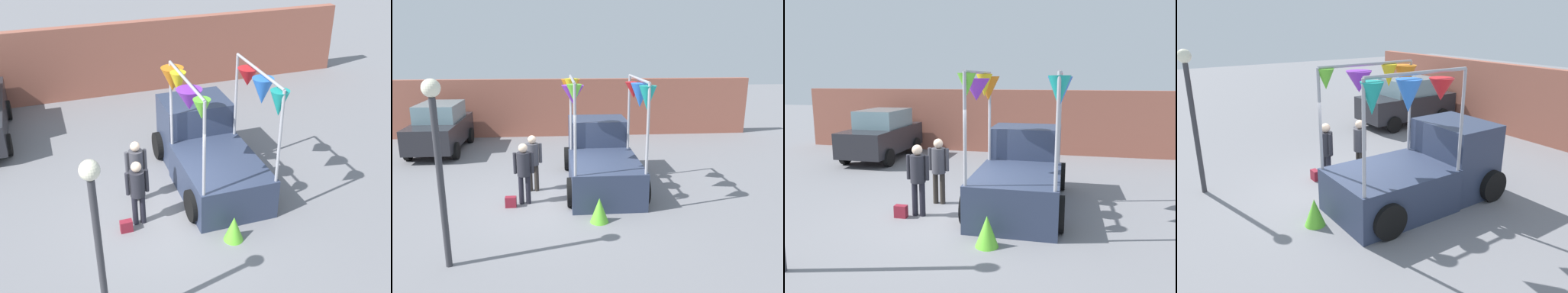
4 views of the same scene
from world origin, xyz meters
The scene contains 8 objects.
ground_plane centered at (0.00, 0.00, 0.00)m, with size 60.00×60.00×0.00m, color slate.
vendor_truck centered at (1.36, 1.30, 0.91)m, with size 2.48×4.03×3.25m.
parked_car centered at (-4.48, 5.44, 0.94)m, with size 1.88×4.00×1.88m.
person_customer centered at (-0.80, -0.17, 0.99)m, with size 0.53×0.34×1.64m.
person_vendor centered at (-0.62, 0.75, 0.99)m, with size 0.53×0.34×1.64m.
handbag centered at (-1.15, -0.37, 0.14)m, with size 0.28×0.16×0.28m, color maroon.
brick_boundary_wall centered at (0.00, 7.70, 1.30)m, with size 18.00×0.36×2.60m, color #9E5947.
folded_kite_bundle_lime centered at (1.03, -1.41, 0.30)m, with size 0.44×0.44×0.60m, color #66CC33.
Camera 3 is at (2.36, -7.92, 3.10)m, focal length 35.00 mm.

